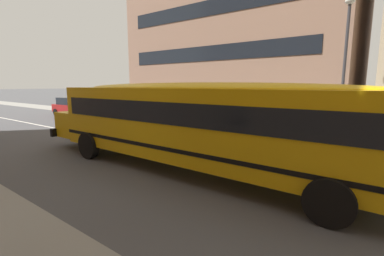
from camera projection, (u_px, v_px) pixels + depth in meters
name	position (u px, v px, depth m)	size (l,w,h in m)	color
ground_plane	(294.00, 175.00, 8.39)	(400.00, 400.00, 0.00)	#4C4C4F
sidewalk_far	(335.00, 138.00, 14.19)	(120.00, 3.00, 0.01)	gray
lane_centreline	(294.00, 175.00, 8.39)	(110.00, 0.16, 0.01)	silver
school_bus	(190.00, 119.00, 8.67)	(12.83, 3.03, 2.87)	yellow
parked_car_red_beside_sign	(71.00, 106.00, 24.59)	(3.94, 1.95, 1.64)	maroon
street_lamp	(346.00, 53.00, 12.81)	(0.44, 0.44, 6.80)	#38383D
apartment_block_far_left	(246.00, 4.00, 23.62)	(18.38, 11.42, 19.70)	#93705B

